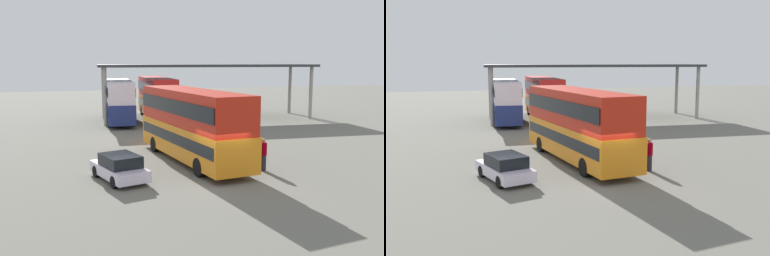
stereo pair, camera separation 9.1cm
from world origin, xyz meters
The scene contains 7 objects.
ground_plane centered at (0.00, 0.00, 0.00)m, with size 140.00×140.00×0.00m, color #67665C.
double_decker_main centered at (0.02, 4.62, 2.33)m, with size 3.76×11.19×4.26m.
parked_hatchback centered at (-4.75, 1.67, 0.67)m, with size 2.62×4.15×1.35m.
double_decker_near_canopy centered at (-1.52, 22.90, 2.23)m, with size 3.55×11.28×4.06m.
double_decker_mid_row centered at (2.49, 23.92, 2.33)m, with size 3.09×11.16×4.25m.
depot_canopy centered at (7.48, 22.36, 5.26)m, with size 22.50×7.89×5.59m.
pedestrian_waiting centered at (3.00, 1.19, 0.90)m, with size 0.38×0.38×1.79m.
Camera 2 is at (-7.68, -19.32, 5.93)m, focal length 40.15 mm.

